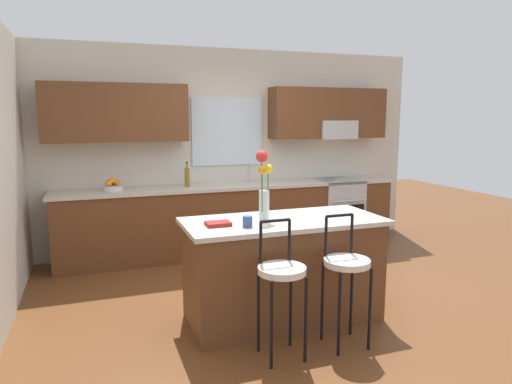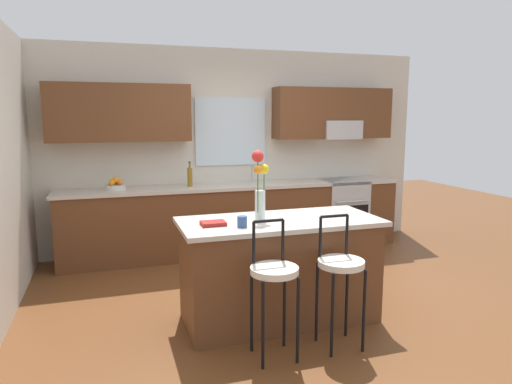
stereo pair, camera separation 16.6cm
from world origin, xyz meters
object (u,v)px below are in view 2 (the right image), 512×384
object	(u,v)px
flower_vase	(260,184)
oven_range	(341,211)
bar_stool_near	(274,276)
kitchen_island	(279,270)
mug_ceramic	(242,222)
bar_stool_middle	(340,269)
fruit_bowl_oranges	(115,185)
bottle_olive_oil	(190,176)
cookbook	(213,223)

from	to	relation	value
flower_vase	oven_range	bearing A→B (deg)	47.49
bar_stool_near	kitchen_island	bearing A→B (deg)	65.58
flower_vase	mug_ceramic	world-z (taller)	flower_vase
kitchen_island	flower_vase	size ratio (longest dim) A/B	2.91
kitchen_island	bar_stool_middle	bearing A→B (deg)	-65.58
flower_vase	kitchen_island	bearing A→B (deg)	-8.22
fruit_bowl_oranges	bar_stool_middle	bearing A→B (deg)	-59.91
oven_range	kitchen_island	bearing A→B (deg)	-129.43
bar_stool_near	flower_vase	bearing A→B (deg)	81.18
bar_stool_near	fruit_bowl_oranges	world-z (taller)	fruit_bowl_oranges
bar_stool_middle	bottle_olive_oil	world-z (taller)	bottle_olive_oil
bar_stool_middle	bottle_olive_oil	size ratio (longest dim) A/B	3.26
oven_range	fruit_bowl_oranges	distance (m)	3.12
oven_range	flower_vase	xyz separation A→B (m)	(-1.93, -2.10, 0.77)
bar_stool_middle	flower_vase	size ratio (longest dim) A/B	1.73
oven_range	bar_stool_middle	distance (m)	3.11
bar_stool_middle	fruit_bowl_oranges	world-z (taller)	fruit_bowl_oranges
fruit_bowl_oranges	bottle_olive_oil	world-z (taller)	bottle_olive_oil
flower_vase	bottle_olive_oil	world-z (taller)	flower_vase
bar_stool_middle	mug_ceramic	size ratio (longest dim) A/B	11.58
mug_ceramic	fruit_bowl_oranges	world-z (taller)	fruit_bowl_oranges
oven_range	bar_stool_near	distance (m)	3.41
flower_vase	bottle_olive_oil	distance (m)	2.15
bar_stool_middle	oven_range	bearing A→B (deg)	61.64
oven_range	bottle_olive_oil	distance (m)	2.24
bar_stool_middle	bottle_olive_oil	bearing A→B (deg)	103.97
bar_stool_middle	bottle_olive_oil	distance (m)	2.87
bar_stool_near	flower_vase	xyz separation A→B (m)	(0.10, 0.63, 0.60)
cookbook	bottle_olive_oil	distance (m)	2.21
oven_range	cookbook	distance (m)	3.24
kitchen_island	flower_vase	world-z (taller)	flower_vase
bar_stool_near	cookbook	bearing A→B (deg)	120.16
bar_stool_near	cookbook	size ratio (longest dim) A/B	5.21
kitchen_island	bottle_olive_oil	size ratio (longest dim) A/B	5.47
cookbook	fruit_bowl_oranges	world-z (taller)	fruit_bowl_oranges
kitchen_island	fruit_bowl_oranges	world-z (taller)	fruit_bowl_oranges
mug_ceramic	cookbook	distance (m)	0.25
mug_ceramic	cookbook	size ratio (longest dim) A/B	0.45
kitchen_island	bar_stool_near	world-z (taller)	bar_stool_near
cookbook	kitchen_island	bearing A→B (deg)	3.87
oven_range	bar_stool_near	size ratio (longest dim) A/B	0.88
kitchen_island	bottle_olive_oil	bearing A→B (deg)	100.82
bar_stool_near	fruit_bowl_oranges	bearing A→B (deg)	110.83
kitchen_island	mug_ceramic	world-z (taller)	mug_ceramic
bar_stool_near	bottle_olive_oil	xyz separation A→B (m)	(-0.14, 2.76, 0.41)
cookbook	mug_ceramic	bearing A→B (deg)	-31.63
kitchen_island	bar_stool_middle	xyz separation A→B (m)	(0.27, -0.61, 0.17)
fruit_bowl_oranges	flower_vase	bearing A→B (deg)	-61.67
flower_vase	cookbook	distance (m)	0.52
flower_vase	cookbook	bearing A→B (deg)	-171.14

